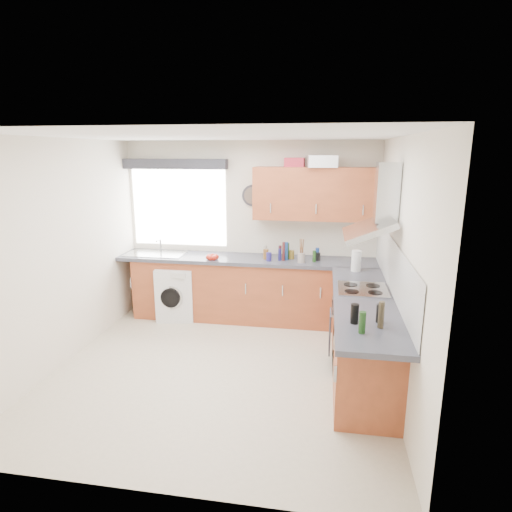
% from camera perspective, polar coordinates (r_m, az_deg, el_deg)
% --- Properties ---
extents(ground_plane, '(3.60, 3.60, 0.00)m').
position_cam_1_polar(ground_plane, '(4.93, -4.64, -14.80)').
color(ground_plane, beige).
extents(ceiling, '(3.60, 3.60, 0.02)m').
position_cam_1_polar(ceiling, '(4.33, -5.31, 15.66)').
color(ceiling, white).
rests_on(ceiling, wall_back).
extents(wall_back, '(3.60, 0.02, 2.50)m').
position_cam_1_polar(wall_back, '(6.19, -0.85, 3.51)').
color(wall_back, silver).
rests_on(wall_back, ground_plane).
extents(wall_front, '(3.60, 0.02, 2.50)m').
position_cam_1_polar(wall_front, '(2.85, -14.01, -9.48)').
color(wall_front, silver).
rests_on(wall_front, ground_plane).
extents(wall_left, '(0.02, 3.60, 2.50)m').
position_cam_1_polar(wall_left, '(5.21, -24.53, 0.28)').
color(wall_left, silver).
rests_on(wall_left, ground_plane).
extents(wall_right, '(0.02, 3.60, 2.50)m').
position_cam_1_polar(wall_right, '(4.39, 18.46, -1.50)').
color(wall_right, silver).
rests_on(wall_right, ground_plane).
extents(window, '(1.40, 0.02, 1.10)m').
position_cam_1_polar(window, '(6.40, -10.22, 6.36)').
color(window, silver).
rests_on(window, wall_back).
extents(window_blind, '(1.50, 0.18, 0.14)m').
position_cam_1_polar(window_blind, '(6.27, -10.75, 11.97)').
color(window_blind, '#27282F').
rests_on(window_blind, wall_back).
extents(splashback, '(0.01, 3.00, 0.54)m').
position_cam_1_polar(splashback, '(4.69, 17.74, -1.37)').
color(splashback, white).
rests_on(splashback, wall_right).
extents(base_cab_back, '(3.00, 0.58, 0.86)m').
position_cam_1_polar(base_cab_back, '(6.13, -2.23, -4.50)').
color(base_cab_back, brown).
rests_on(base_cab_back, ground_plane).
extents(base_cab_corner, '(0.60, 0.60, 0.86)m').
position_cam_1_polar(base_cab_corner, '(6.02, 12.91, -5.21)').
color(base_cab_corner, brown).
rests_on(base_cab_corner, ground_plane).
extents(base_cab_right, '(0.58, 2.10, 0.86)m').
position_cam_1_polar(base_cab_right, '(4.77, 13.93, -10.45)').
color(base_cab_right, brown).
rests_on(base_cab_right, ground_plane).
extents(worktop_back, '(3.60, 0.62, 0.05)m').
position_cam_1_polar(worktop_back, '(5.98, -1.35, -0.44)').
color(worktop_back, '#31333C').
rests_on(worktop_back, base_cab_back).
extents(worktop_right, '(0.62, 2.42, 0.05)m').
position_cam_1_polar(worktop_right, '(4.46, 14.28, -5.89)').
color(worktop_right, '#31333C').
rests_on(worktop_right, base_cab_right).
extents(sink, '(0.84, 0.46, 0.10)m').
position_cam_1_polar(sink, '(6.34, -13.25, 0.63)').
color(sink, '#ADB2B8').
rests_on(sink, worktop_back).
extents(oven, '(0.56, 0.58, 0.85)m').
position_cam_1_polar(oven, '(4.90, 13.68, -9.79)').
color(oven, black).
rests_on(oven, ground_plane).
extents(hob_plate, '(0.52, 0.52, 0.01)m').
position_cam_1_polar(hob_plate, '(4.73, 14.02, -4.32)').
color(hob_plate, '#ADB2B8').
rests_on(hob_plate, worktop_right).
extents(extractor_hood, '(0.52, 0.78, 0.66)m').
position_cam_1_polar(extractor_hood, '(4.56, 15.90, 5.90)').
color(extractor_hood, '#ADB2B8').
rests_on(extractor_hood, wall_right).
extents(upper_cabinets, '(1.70, 0.35, 0.70)m').
position_cam_1_polar(upper_cabinets, '(5.84, 8.13, 8.22)').
color(upper_cabinets, brown).
rests_on(upper_cabinets, wall_back).
extents(washing_machine, '(0.59, 0.58, 0.76)m').
position_cam_1_polar(washing_machine, '(6.28, -10.52, -4.74)').
color(washing_machine, silver).
rests_on(washing_machine, ground_plane).
extents(wall_clock, '(0.30, 0.04, 0.30)m').
position_cam_1_polar(wall_clock, '(6.07, -0.46, 8.05)').
color(wall_clock, '#27282F').
rests_on(wall_clock, wall_back).
extents(casserole, '(0.40, 0.31, 0.15)m').
position_cam_1_polar(casserole, '(5.71, 8.84, 12.36)').
color(casserole, silver).
rests_on(casserole, upper_cabinets).
extents(storage_box, '(0.27, 0.22, 0.12)m').
position_cam_1_polar(storage_box, '(5.93, 5.17, 12.35)').
color(storage_box, '#C52D42').
rests_on(storage_box, upper_cabinets).
extents(utensil_pot, '(0.11, 0.11, 0.13)m').
position_cam_1_polar(utensil_pot, '(5.72, 6.07, -0.23)').
color(utensil_pot, gray).
rests_on(utensil_pot, worktop_back).
extents(kitchen_roll, '(0.13, 0.13, 0.26)m').
position_cam_1_polar(kitchen_roll, '(5.42, 13.22, -0.63)').
color(kitchen_roll, silver).
rests_on(kitchen_roll, worktop_right).
extents(tomato_cluster, '(0.19, 0.19, 0.07)m').
position_cam_1_polar(tomato_cluster, '(5.89, -5.84, -0.13)').
color(tomato_cluster, red).
rests_on(tomato_cluster, worktop_back).
extents(jar_0, '(0.07, 0.07, 0.13)m').
position_cam_1_polar(jar_0, '(5.88, 1.32, 0.24)').
color(jar_0, brown).
rests_on(jar_0, worktop_back).
extents(jar_1, '(0.06, 0.06, 0.10)m').
position_cam_1_polar(jar_1, '(5.87, 8.25, -0.07)').
color(jar_1, black).
rests_on(jar_1, worktop_back).
extents(jar_2, '(0.05, 0.05, 0.16)m').
position_cam_1_polar(jar_2, '(5.77, 7.78, -0.03)').
color(jar_2, '#1E4117').
rests_on(jar_2, worktop_back).
extents(jar_3, '(0.07, 0.07, 0.11)m').
position_cam_1_polar(jar_3, '(5.78, 1.74, -0.10)').
color(jar_3, navy).
rests_on(jar_3, worktop_back).
extents(jar_4, '(0.04, 0.04, 0.18)m').
position_cam_1_polar(jar_4, '(5.91, 3.22, 0.54)').
color(jar_4, '#3F161E').
rests_on(jar_4, worktop_back).
extents(jar_5, '(0.04, 0.04, 0.25)m').
position_cam_1_polar(jar_5, '(5.83, 4.07, 0.67)').
color(jar_5, navy).
rests_on(jar_5, worktop_back).
extents(jar_6, '(0.07, 0.07, 0.12)m').
position_cam_1_polar(jar_6, '(5.91, 4.77, 0.18)').
color(jar_6, brown).
rests_on(jar_6, worktop_back).
extents(jar_7, '(0.04, 0.04, 0.26)m').
position_cam_1_polar(jar_7, '(5.78, 3.69, 0.61)').
color(jar_7, '#421719').
rests_on(jar_7, worktop_back).
extents(jar_8, '(0.05, 0.05, 0.22)m').
position_cam_1_polar(jar_8, '(5.91, 4.18, 0.71)').
color(jar_8, '#214619').
rests_on(jar_8, worktop_back).
extents(jar_9, '(0.05, 0.05, 0.15)m').
position_cam_1_polar(jar_9, '(6.06, 1.23, 0.73)').
color(jar_9, '#B1A697').
rests_on(jar_9, worktop_back).
extents(jar_10, '(0.05, 0.05, 0.16)m').
position_cam_1_polar(jar_10, '(5.80, 3.19, 0.17)').
color(jar_10, '#1A174E').
rests_on(jar_10, worktop_back).
extents(jar_11, '(0.05, 0.05, 0.15)m').
position_cam_1_polar(jar_11, '(5.94, 8.17, 0.35)').
color(jar_11, navy).
rests_on(jar_11, worktop_back).
extents(bottle_0, '(0.06, 0.06, 0.18)m').
position_cam_1_polar(bottle_0, '(3.62, 13.98, -8.60)').
color(bottle_0, '#173814').
rests_on(bottle_0, worktop_right).
extents(bottle_1, '(0.07, 0.07, 0.16)m').
position_cam_1_polar(bottle_1, '(3.88, 16.20, -7.36)').
color(bottle_1, black).
rests_on(bottle_1, worktop_right).
extents(bottle_2, '(0.07, 0.07, 0.17)m').
position_cam_1_polar(bottle_2, '(3.80, 13.02, -7.51)').
color(bottle_2, black).
rests_on(bottle_2, worktop_right).
extents(bottle_3, '(0.05, 0.05, 0.23)m').
position_cam_1_polar(bottle_3, '(3.75, 16.36, -7.54)').
color(bottle_3, '#322B1C').
rests_on(bottle_3, worktop_right).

